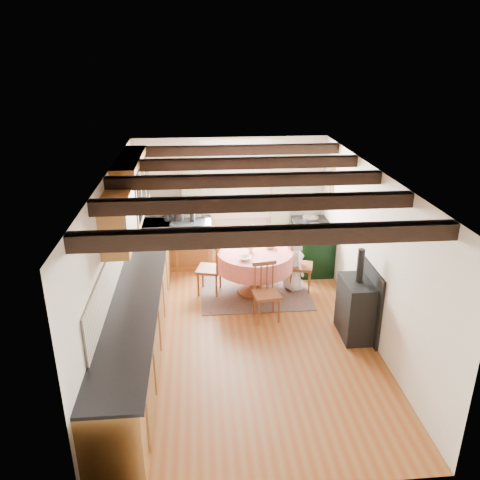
{
  "coord_description": "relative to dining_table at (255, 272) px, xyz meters",
  "views": [
    {
      "loc": [
        -0.62,
        -6.07,
        3.92
      ],
      "look_at": [
        0.0,
        0.8,
        1.15
      ],
      "focal_mm": 35.94,
      "sensor_mm": 36.0,
      "label": 1
    }
  ],
  "objects": [
    {
      "name": "beam_d",
      "position": [
        -0.29,
        -0.22,
        1.93
      ],
      "size": [
        3.6,
        0.16,
        0.16
      ],
      "primitive_type": "cube",
      "color": "black",
      "rests_on": "ceiling"
    },
    {
      "name": "curtain_rod",
      "position": [
        -0.19,
        1.43,
        1.82
      ],
      "size": [
        2.0,
        0.03,
        0.03
      ],
      "primitive_type": "cylinder",
      "rotation": [
        0.0,
        1.57,
        0.0
      ],
      "color": "black",
      "rests_on": "wall_back"
    },
    {
      "name": "worktop_back",
      "position": [
        -1.34,
        1.21,
        0.52
      ],
      "size": [
        1.3,
        0.64,
        0.04
      ],
      "primitive_type": "cube",
      "color": "black",
      "rests_on": "base_cabinet_back"
    },
    {
      "name": "splash_back",
      "position": [
        -1.29,
        1.51,
        0.82
      ],
      "size": [
        1.4,
        0.02,
        0.55
      ],
      "primitive_type": "cube",
      "color": "beige",
      "rests_on": "wall_back"
    },
    {
      "name": "canister_slim",
      "position": [
        -1.03,
        1.17,
        0.67
      ],
      "size": [
        0.1,
        0.1,
        0.28
      ],
      "primitive_type": "cylinder",
      "color": "#262628",
      "rests_on": "worktop_back"
    },
    {
      "name": "aga_range",
      "position": [
        1.18,
        0.87,
        0.08
      ],
      "size": [
        0.65,
        1.0,
        0.92
      ],
      "primitive_type": null,
      "color": "black",
      "rests_on": "floor"
    },
    {
      "name": "rug",
      "position": [
        0.0,
        0.0,
        -0.38
      ],
      "size": [
        1.84,
        1.43,
        0.01
      ],
      "primitive_type": "cube",
      "color": "#3D2B24",
      "rests_on": "floor"
    },
    {
      "name": "dining_table",
      "position": [
        0.0,
        0.0,
        0.0
      ],
      "size": [
        1.28,
        1.28,
        0.77
      ],
      "primitive_type": null,
      "color": "pink",
      "rests_on": "floor"
    },
    {
      "name": "window_pane",
      "position": [
        -0.19,
        1.52,
        1.22
      ],
      "size": [
        1.2,
        0.01,
        1.4
      ],
      "primitive_type": "cube",
      "color": "white",
      "rests_on": "wall_back"
    },
    {
      "name": "base_cabinet_back",
      "position": [
        -1.34,
        1.23,
        0.06
      ],
      "size": [
        1.3,
        0.6,
        0.88
      ],
      "primitive_type": "cube",
      "color": "#A1682C",
      "rests_on": "floor"
    },
    {
      "name": "cup",
      "position": [
        -0.07,
        -0.02,
        0.43
      ],
      "size": [
        0.12,
        0.12,
        0.08
      ],
      "primitive_type": "imported",
      "rotation": [
        0.0,
        0.0,
        3.87
      ],
      "color": "silver",
      "rests_on": "dining_table"
    },
    {
      "name": "wall_plate",
      "position": [
        0.76,
        1.5,
        1.32
      ],
      "size": [
        0.3,
        0.02,
        0.3
      ],
      "primitive_type": "cylinder",
      "rotation": [
        1.57,
        0.0,
        0.0
      ],
      "color": "silver",
      "rests_on": "wall_back"
    },
    {
      "name": "cast_iron_stove",
      "position": [
        1.29,
        -1.44,
        0.3
      ],
      "size": [
        0.41,
        0.68,
        1.36
      ],
      "primitive_type": null,
      "color": "black",
      "rests_on": "floor"
    },
    {
      "name": "curtain_left",
      "position": [
        -1.04,
        1.43,
        0.72
      ],
      "size": [
        0.35,
        0.1,
        2.1
      ],
      "primitive_type": "cube",
      "color": "beige",
      "rests_on": "wall_back"
    },
    {
      "name": "curtain_right",
      "position": [
        0.66,
        1.43,
        0.72
      ],
      "size": [
        0.35,
        0.1,
        2.1
      ],
      "primitive_type": "cube",
      "color": "beige",
      "rests_on": "wall_back"
    },
    {
      "name": "beam_b",
      "position": [
        -0.29,
        -2.22,
        1.93
      ],
      "size": [
        3.6,
        0.16,
        0.16
      ],
      "primitive_type": "cube",
      "color": "black",
      "rests_on": "ceiling"
    },
    {
      "name": "canister_wide",
      "position": [
        -1.28,
        1.25,
        0.63
      ],
      "size": [
        0.18,
        0.18,
        0.2
      ],
      "primitive_type": "cylinder",
      "color": "#262628",
      "rests_on": "worktop_back"
    },
    {
      "name": "beam_e",
      "position": [
        -0.29,
        0.78,
        1.93
      ],
      "size": [
        3.6,
        0.16,
        0.16
      ],
      "primitive_type": "cube",
      "color": "black",
      "rests_on": "ceiling"
    },
    {
      "name": "wall_cabinet_solid",
      "position": [
        -1.92,
        -1.52,
        1.52
      ],
      "size": [
        0.34,
        0.9,
        0.7
      ],
      "primitive_type": "cube",
      "color": "#A1682C",
      "rests_on": "wall_left"
    },
    {
      "name": "chair_left",
      "position": [
        -0.77,
        0.07,
        0.09
      ],
      "size": [
        0.51,
        0.5,
        0.95
      ],
      "primitive_type": null,
      "rotation": [
        0.0,
        0.0,
        -1.82
      ],
      "color": "brown",
      "rests_on": "floor"
    },
    {
      "name": "beam_a",
      "position": [
        -0.29,
        -3.22,
        1.93
      ],
      "size": [
        3.6,
        0.16,
        0.16
      ],
      "primitive_type": "cube",
      "color": "black",
      "rests_on": "ceiling"
    },
    {
      "name": "wall_front",
      "position": [
        -0.29,
        -3.97,
        0.82
      ],
      "size": [
        3.6,
        0.0,
        2.4
      ],
      "primitive_type": "cube",
      "color": "silver",
      "rests_on": "ground"
    },
    {
      "name": "child_far",
      "position": [
        0.03,
        0.62,
        0.12
      ],
      "size": [
        0.43,
        0.34,
        1.01
      ],
      "primitive_type": "imported",
      "rotation": [
        0.0,
        0.0,
        2.84
      ],
      "color": "#575866",
      "rests_on": "floor"
    },
    {
      "name": "bowl_b",
      "position": [
        0.27,
        0.12,
        0.41
      ],
      "size": [
        0.26,
        0.26,
        0.06
      ],
      "primitive_type": "imported",
      "rotation": [
        0.0,
        0.0,
        0.76
      ],
      "color": "silver",
      "rests_on": "dining_table"
    },
    {
      "name": "wall_right",
      "position": [
        1.51,
        -1.22,
        0.82
      ],
      "size": [
        0.0,
        5.5,
        2.4
      ],
      "primitive_type": "cube",
      "color": "silver",
      "rests_on": "ground"
    },
    {
      "name": "bowl_a",
      "position": [
        -0.2,
        -0.32,
        0.41
      ],
      "size": [
        0.25,
        0.25,
        0.05
      ],
      "primitive_type": "imported",
      "rotation": [
        0.0,
        0.0,
        4.99
      ],
      "color": "silver",
      "rests_on": "dining_table"
    },
    {
      "name": "base_cabinet_left",
      "position": [
        -1.79,
        -1.22,
        0.06
      ],
      "size": [
        0.6,
        5.3,
        0.88
      ],
      "primitive_type": "cube",
      "color": "#A1682C",
      "rests_on": "floor"
    },
    {
      "name": "chair_near",
      "position": [
        0.08,
        -0.88,
        0.07
      ],
      "size": [
        0.44,
        0.46,
        0.91
      ],
      "primitive_type": null,
      "rotation": [
        0.0,
        0.0,
        0.13
      ],
      "color": "brown",
      "rests_on": "floor"
    },
    {
      "name": "wall_back",
      "position": [
        -0.29,
        1.53,
        0.82
      ],
      "size": [
        3.6,
        0.0,
        2.4
      ],
      "primitive_type": "cube",
      "color": "silver",
      "rests_on": "ground"
    },
    {
      "name": "wall_picture",
      "position": [
        1.48,
        1.08,
        1.32
      ],
      "size": [
        0.04,
        0.5,
        0.6
      ],
      "primitive_type": "cube",
      "color": "gold",
      "rests_on": "wall_right"
    },
    {
      "name": "ceiling",
      "position": [
        -0.29,
        -1.22,
        2.02
      ],
      "size": [
        3.6,
        5.5,
        0.0
      ],
      "primitive_type": "cube",
      "color": "white",
      "rests_on": "ground"
    },
    {
      "name": "wall_left",
      "position": [
        -2.09,
        -1.22,
        0.82
      ],
      "size": [
        0.0,
        5.5,
        2.4
      ],
      "primitive_type": "cube",
      "color": "silver",
      "rests_on": "ground"
    },
    {
      "name": "floor",
      "position": [
        -0.29,
        -1.22,
        -0.38
      ],
      "size": [
        3.6,
        5.5,
        0.0
      ],
      "primitive_type": "cube",
      "color": "brown",
      "rests_on": "ground"
    },
    {
      "name": "canister_tall",
      "position": [
        -1.5,
        1.26,
        0.65
      ],
      "size": [
        0.13,
        0.13,
        0.23
      ],
      "primitive_type": "cylinder",
      "color": "#262628",
      "rests_on": "worktop_back"
    },
    {
      "name": "window_frame",
      "position": [
        -0.19,
        1.51,
        1.22
      ],
      "size": [
        1.34,
        0.03,
        1.54
      ],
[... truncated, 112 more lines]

